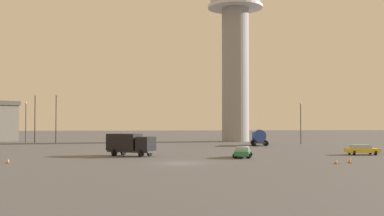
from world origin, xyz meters
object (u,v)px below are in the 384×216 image
at_px(control_tower, 235,46).
at_px(car_yellow, 362,149).
at_px(light_post_east, 301,119).
at_px(truck_box_black, 130,144).
at_px(car_green, 243,152).
at_px(light_post_west, 56,115).
at_px(traffic_cone_mid_apron, 350,160).
at_px(light_post_north, 35,115).
at_px(truck_fuel_tanker_blue, 259,137).
at_px(light_post_centre, 26,118).
at_px(traffic_cone_near_left, 8,161).
at_px(traffic_cone_near_right, 336,161).

distance_m(control_tower, car_yellow, 50.87).
relative_size(car_yellow, light_post_east, 0.54).
relative_size(truck_box_black, car_green, 1.34).
distance_m(car_yellow, light_post_west, 63.22).
height_order(control_tower, traffic_cone_mid_apron, control_tower).
bearing_deg(truck_box_black, light_post_north, 149.33).
height_order(truck_box_black, truck_fuel_tanker_blue, truck_fuel_tanker_blue).
xyz_separation_m(truck_box_black, light_post_centre, (-23.12, 42.94, 3.60)).
bearing_deg(truck_fuel_tanker_blue, light_post_east, -51.94).
bearing_deg(light_post_north, light_post_east, -11.45).
distance_m(light_post_north, traffic_cone_mid_apron, 69.91).
bearing_deg(traffic_cone_mid_apron, light_post_east, 77.16).
bearing_deg(light_post_north, car_yellow, -38.91).
bearing_deg(light_post_north, control_tower, 4.87).
xyz_separation_m(truck_fuel_tanker_blue, light_post_centre, (-46.85, 18.18, 3.56)).
xyz_separation_m(light_post_east, light_post_north, (-54.20, 10.98, 0.92)).
distance_m(car_yellow, traffic_cone_near_left, 44.62).
xyz_separation_m(control_tower, truck_box_black, (-23.23, -44.22, -20.43)).
height_order(traffic_cone_near_left, traffic_cone_near_right, traffic_cone_near_right).
distance_m(truck_fuel_tanker_blue, traffic_cone_near_right, 38.73).
distance_m(light_post_centre, traffic_cone_mid_apron, 73.29).
bearing_deg(light_post_north, light_post_west, -3.03).
relative_size(truck_box_black, light_post_north, 0.64).
bearing_deg(light_post_centre, truck_fuel_tanker_blue, -21.21).
height_order(control_tower, light_post_east, control_tower).
relative_size(car_green, light_post_west, 0.47).
height_order(light_post_east, light_post_north, light_post_north).
bearing_deg(light_post_west, traffic_cone_near_right, -54.77).
xyz_separation_m(light_post_centre, traffic_cone_mid_apron, (46.90, -56.12, -4.87)).
relative_size(light_post_north, traffic_cone_near_right, 18.50).
bearing_deg(truck_fuel_tanker_blue, traffic_cone_near_right, -170.45).
bearing_deg(light_post_east, car_yellow, -94.56).
distance_m(truck_fuel_tanker_blue, car_green, 30.77).
bearing_deg(traffic_cone_near_right, light_post_west, 125.23).
bearing_deg(light_post_centre, traffic_cone_mid_apron, -50.11).
xyz_separation_m(truck_fuel_tanker_blue, traffic_cone_near_right, (-1.81, -38.66, -1.40)).
bearing_deg(traffic_cone_mid_apron, control_tower, 90.54).
height_order(truck_box_black, light_post_west, light_post_west).
bearing_deg(truck_fuel_tanker_blue, car_yellow, -152.08).
bearing_deg(control_tower, light_post_centre, -178.42).
distance_m(light_post_east, light_post_north, 55.31).
height_order(truck_box_black, light_post_centre, light_post_centre).
bearing_deg(car_green, control_tower, 6.19).
relative_size(truck_box_black, traffic_cone_near_right, 11.92).
bearing_deg(car_green, truck_fuel_tanker_blue, -1.53).
height_order(truck_box_black, traffic_cone_mid_apron, truck_box_black).
relative_size(car_yellow, traffic_cone_mid_apron, 6.11).
height_order(truck_box_black, light_post_north, light_post_north).
bearing_deg(control_tower, car_yellow, -80.26).
bearing_deg(light_post_centre, light_post_north, -45.54).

